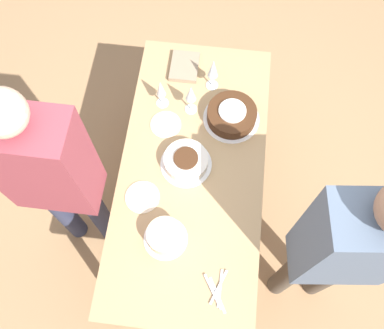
# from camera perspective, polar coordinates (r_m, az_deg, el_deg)

# --- Properties ---
(ground_plane) EXTENTS (12.00, 12.00, 0.00)m
(ground_plane) POSITION_cam_1_polar(r_m,az_deg,el_deg) (2.90, 0.00, -6.56)
(ground_plane) COLOR #A87F56
(dining_table) EXTENTS (1.56, 0.73, 0.77)m
(dining_table) POSITION_cam_1_polar(r_m,az_deg,el_deg) (2.29, 0.00, -1.81)
(dining_table) COLOR tan
(dining_table) RESTS_ON ground_plane
(cake_center_white) EXTENTS (0.26, 0.26, 0.08)m
(cake_center_white) POSITION_cam_1_polar(r_m,az_deg,el_deg) (2.15, -0.81, 0.42)
(cake_center_white) COLOR white
(cake_center_white) RESTS_ON dining_table
(cake_front_chocolate) EXTENTS (0.30, 0.30, 0.09)m
(cake_front_chocolate) POSITION_cam_1_polar(r_m,az_deg,el_deg) (2.28, 5.32, 6.58)
(cake_front_chocolate) COLOR white
(cake_front_chocolate) RESTS_ON dining_table
(cake_back_decorated) EXTENTS (0.21, 0.21, 0.09)m
(cake_back_decorated) POSITION_cam_1_polar(r_m,az_deg,el_deg) (2.02, -3.60, -9.54)
(cake_back_decorated) COLOR white
(cake_back_decorated) RESTS_ON dining_table
(wine_glass_near) EXTENTS (0.07, 0.07, 0.21)m
(wine_glass_near) POSITION_cam_1_polar(r_m,az_deg,el_deg) (2.21, -0.14, 9.35)
(wine_glass_near) COLOR silver
(wine_glass_near) RESTS_ON dining_table
(wine_glass_far) EXTENTS (0.07, 0.07, 0.22)m
(wine_glass_far) POSITION_cam_1_polar(r_m,az_deg,el_deg) (2.30, 2.83, 12.56)
(wine_glass_far) COLOR silver
(wine_glass_far) RESTS_ON dining_table
(wine_glass_extra) EXTENTS (0.07, 0.07, 0.20)m
(wine_glass_extra) POSITION_cam_1_polar(r_m,az_deg,el_deg) (2.25, -4.17, 9.94)
(wine_glass_extra) COLOR silver
(wine_glass_extra) RESTS_ON dining_table
(dessert_plate_left) EXTENTS (0.17, 0.17, 0.01)m
(dessert_plate_left) POSITION_cam_1_polar(r_m,az_deg,el_deg) (2.13, -6.63, -4.33)
(dessert_plate_left) COLOR beige
(dessert_plate_left) RESTS_ON dining_table
(dessert_plate_right) EXTENTS (0.16, 0.16, 0.01)m
(dessert_plate_right) POSITION_cam_1_polar(r_m,az_deg,el_deg) (2.29, -3.52, 5.34)
(dessert_plate_right) COLOR beige
(dessert_plate_right) RESTS_ON dining_table
(fork_pile) EXTENTS (0.19, 0.12, 0.01)m
(fork_pile) POSITION_cam_1_polar(r_m,az_deg,el_deg) (2.01, 3.40, -16.43)
(fork_pile) COLOR silver
(fork_pile) RESTS_ON dining_table
(napkin_stack) EXTENTS (0.20, 0.15, 0.03)m
(napkin_stack) POSITION_cam_1_polar(r_m,az_deg,el_deg) (2.47, -0.99, 12.92)
(napkin_stack) COLOR gray
(napkin_stack) RESTS_ON dining_table
(person_cutting) EXTENTS (0.26, 0.42, 1.64)m
(person_cutting) POSITION_cam_1_polar(r_m,az_deg,el_deg) (1.93, 19.69, -10.77)
(person_cutting) COLOR #4C4238
(person_cutting) RESTS_ON ground_plane
(person_watching) EXTENTS (0.22, 0.40, 1.61)m
(person_watching) POSITION_cam_1_polar(r_m,az_deg,el_deg) (2.04, -18.23, -1.38)
(person_watching) COLOR #2D334C
(person_watching) RESTS_ON ground_plane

